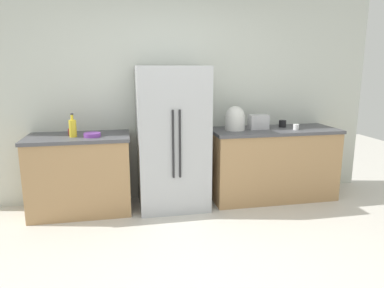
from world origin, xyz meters
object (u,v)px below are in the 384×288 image
at_px(cup_c, 72,132).
at_px(bowl_a, 92,135).
at_px(toaster, 258,122).
at_px(rice_cooker, 235,119).
at_px(bottle_a, 73,128).
at_px(cup_a, 296,127).
at_px(refrigerator, 172,138).
at_px(cup_b, 282,124).

relative_size(cup_c, bowl_a, 0.46).
height_order(toaster, bowl_a, toaster).
relative_size(rice_cooker, cup_c, 3.44).
bearing_deg(bottle_a, cup_a, -1.15).
xyz_separation_m(refrigerator, cup_c, (-1.16, 0.11, 0.10)).
bearing_deg(rice_cooker, cup_c, 178.40).
height_order(bottle_a, cup_b, bottle_a).
bearing_deg(cup_c, refrigerator, -5.34).
bearing_deg(toaster, bottle_a, -177.48).
distance_m(toaster, bowl_a, 2.04).
xyz_separation_m(refrigerator, cup_a, (1.56, -0.09, 0.10)).
height_order(rice_cooker, bottle_a, rice_cooker).
distance_m(refrigerator, toaster, 1.13).
xyz_separation_m(rice_cooker, bowl_a, (-1.72, -0.12, -0.12)).
bearing_deg(cup_b, bowl_a, -174.87).
relative_size(rice_cooker, bowl_a, 1.58).
bearing_deg(bowl_a, toaster, 3.65).
bearing_deg(bowl_a, cup_a, -0.53).
bearing_deg(refrigerator, bowl_a, -175.71).
xyz_separation_m(toaster, cup_a, (0.44, -0.15, -0.06)).
xyz_separation_m(bottle_a, cup_b, (2.62, 0.19, -0.06)).
relative_size(rice_cooker, cup_a, 4.16).
bearing_deg(cup_a, cup_b, 106.38).
xyz_separation_m(toaster, cup_c, (-2.27, 0.05, -0.05)).
distance_m(rice_cooker, cup_c, 1.96).
xyz_separation_m(cup_b, cup_c, (-2.65, -0.04, -0.01)).
relative_size(cup_a, cup_c, 0.83).
distance_m(bottle_a, cup_a, 2.69).
distance_m(rice_cooker, bottle_a, 1.93).
height_order(refrigerator, cup_b, refrigerator).
bearing_deg(bottle_a, toaster, 2.52).
relative_size(toaster, cup_c, 2.75).
bearing_deg(rice_cooker, cup_b, 7.74).
height_order(refrigerator, rice_cooker, refrigerator).
bearing_deg(refrigerator, rice_cooker, 3.83).
xyz_separation_m(cup_b, bowl_a, (-2.41, -0.22, -0.02)).
relative_size(bottle_a, cup_b, 2.87).
relative_size(cup_b, cup_c, 1.07).
bearing_deg(cup_a, rice_cooker, 169.12).
relative_size(refrigerator, cup_c, 19.58).
bearing_deg(refrigerator, cup_b, 5.65).
relative_size(toaster, rice_cooker, 0.80).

